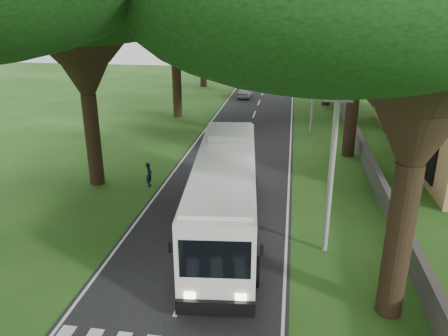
{
  "coord_description": "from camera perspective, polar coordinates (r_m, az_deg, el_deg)",
  "views": [
    {
      "loc": [
        3.67,
        -11.7,
        10.27
      ],
      "look_at": [
        0.3,
        9.98,
        2.2
      ],
      "focal_mm": 35.0,
      "sensor_mm": 36.0,
      "label": 1
    }
  ],
  "objects": [
    {
      "name": "pole_far",
      "position": [
        58.05,
        10.93,
        13.83
      ],
      "size": [
        1.6,
        0.24,
        8.0
      ],
      "color": "gray",
      "rests_on": "ground"
    },
    {
      "name": "ground",
      "position": [
        15.99,
        -6.99,
        -19.94
      ],
      "size": [
        140.0,
        140.0,
        0.0
      ],
      "primitive_type": "plane",
      "color": "#224B15",
      "rests_on": "ground"
    },
    {
      "name": "pole_mid",
      "position": [
        38.23,
        11.68,
        10.63
      ],
      "size": [
        1.6,
        0.24,
        8.0
      ],
      "color": "gray",
      "rests_on": "ground"
    },
    {
      "name": "coach_bus",
      "position": [
        20.75,
        0.15,
        -3.02
      ],
      "size": [
        4.09,
        13.38,
        3.88
      ],
      "rotation": [
        0.0,
        0.0,
        0.1
      ],
      "color": "white",
      "rests_on": "ground"
    },
    {
      "name": "distant_car_b",
      "position": [
        66.25,
        3.83,
        11.83
      ],
      "size": [
        2.28,
        4.15,
        1.3
      ],
      "primitive_type": "imported",
      "rotation": [
        0.0,
        0.0,
        0.24
      ],
      "color": "#21304D",
      "rests_on": "road"
    },
    {
      "name": "property_wall",
      "position": [
        37.36,
        16.78,
        4.33
      ],
      "size": [
        0.35,
        50.0,
        1.2
      ],
      "primitive_type": "cube",
      "color": "#383533",
      "rests_on": "ground"
    },
    {
      "name": "pole_near",
      "position": [
        18.8,
        13.94,
        0.68
      ],
      "size": [
        1.6,
        0.24,
        8.0
      ],
      "color": "gray",
      "rests_on": "ground"
    },
    {
      "name": "tree_l_midb",
      "position": [
        43.17,
        -6.58,
        20.82
      ],
      "size": [
        14.25,
        14.25,
        13.97
      ],
      "color": "black",
      "rests_on": "ground"
    },
    {
      "name": "distant_car_a",
      "position": [
        53.62,
        2.77,
        9.9
      ],
      "size": [
        1.73,
        3.97,
        1.33
      ],
      "primitive_type": "imported",
      "rotation": [
        0.0,
        0.0,
        3.1
      ],
      "color": "#9A9A9E",
      "rests_on": "road"
    },
    {
      "name": "pedestrian",
      "position": [
        26.84,
        -9.76,
        -0.85
      ],
      "size": [
        0.44,
        0.6,
        1.53
      ],
      "primitive_type": "imported",
      "rotation": [
        0.0,
        0.0,
        1.72
      ],
      "color": "black",
      "rests_on": "ground"
    },
    {
      "name": "road",
      "position": [
        38.28,
        3.03,
        4.63
      ],
      "size": [
        8.0,
        120.0,
        0.04
      ],
      "primitive_type": "cube",
      "color": "black",
      "rests_on": "ground"
    }
  ]
}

